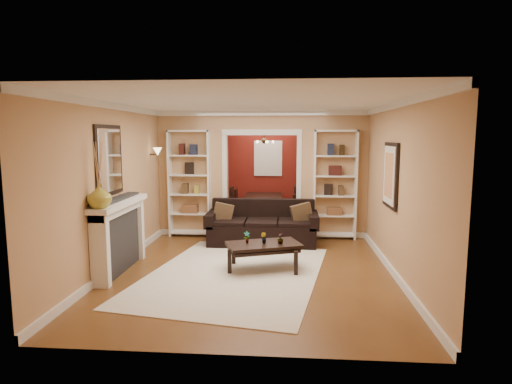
# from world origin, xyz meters

# --- Properties ---
(floor) EXTENTS (8.00, 8.00, 0.00)m
(floor) POSITION_xyz_m (0.00, 0.00, 0.00)
(floor) COLOR brown
(floor) RESTS_ON ground
(ceiling) EXTENTS (8.00, 8.00, 0.00)m
(ceiling) POSITION_xyz_m (0.00, 0.00, 2.70)
(ceiling) COLOR white
(ceiling) RESTS_ON ground
(wall_back) EXTENTS (8.00, 0.00, 8.00)m
(wall_back) POSITION_xyz_m (0.00, 4.00, 1.35)
(wall_back) COLOR tan
(wall_back) RESTS_ON ground
(wall_front) EXTENTS (8.00, 0.00, 8.00)m
(wall_front) POSITION_xyz_m (0.00, -4.00, 1.35)
(wall_front) COLOR tan
(wall_front) RESTS_ON ground
(wall_left) EXTENTS (0.00, 8.00, 8.00)m
(wall_left) POSITION_xyz_m (-2.25, 0.00, 1.35)
(wall_left) COLOR tan
(wall_left) RESTS_ON ground
(wall_right) EXTENTS (0.00, 8.00, 8.00)m
(wall_right) POSITION_xyz_m (2.25, 0.00, 1.35)
(wall_right) COLOR tan
(wall_right) RESTS_ON ground
(partition_wall) EXTENTS (4.50, 0.15, 2.70)m
(partition_wall) POSITION_xyz_m (0.00, 1.20, 1.35)
(partition_wall) COLOR tan
(partition_wall) RESTS_ON floor
(red_back_panel) EXTENTS (4.44, 0.04, 2.64)m
(red_back_panel) POSITION_xyz_m (0.00, 3.97, 1.32)
(red_back_panel) COLOR maroon
(red_back_panel) RESTS_ON floor
(dining_window) EXTENTS (0.78, 0.03, 0.98)m
(dining_window) POSITION_xyz_m (0.00, 3.93, 1.55)
(dining_window) COLOR #8CA5CC
(dining_window) RESTS_ON wall_back
(area_rug) EXTENTS (3.18, 4.02, 0.01)m
(area_rug) POSITION_xyz_m (-0.27, -1.50, 0.01)
(area_rug) COLOR silver
(area_rug) RESTS_ON floor
(sofa) EXTENTS (2.23, 0.96, 0.87)m
(sofa) POSITION_xyz_m (0.06, 0.45, 0.44)
(sofa) COLOR black
(sofa) RESTS_ON floor
(pillow_left) EXTENTS (0.39, 0.15, 0.38)m
(pillow_left) POSITION_xyz_m (-0.73, 0.43, 0.62)
(pillow_left) COLOR brown
(pillow_left) RESTS_ON sofa
(pillow_right) EXTENTS (0.42, 0.22, 0.40)m
(pillow_right) POSITION_xyz_m (0.85, 0.43, 0.63)
(pillow_right) COLOR brown
(pillow_right) RESTS_ON sofa
(coffee_table) EXTENTS (1.32, 0.99, 0.44)m
(coffee_table) POSITION_xyz_m (0.19, -1.22, 0.22)
(coffee_table) COLOR black
(coffee_table) RESTS_ON floor
(plant_left) EXTENTS (0.12, 0.09, 0.19)m
(plant_left) POSITION_xyz_m (-0.09, -1.22, 0.54)
(plant_left) COLOR #336626
(plant_left) RESTS_ON coffee_table
(plant_center) EXTENTS (0.12, 0.12, 0.18)m
(plant_center) POSITION_xyz_m (0.19, -1.22, 0.53)
(plant_center) COLOR #336626
(plant_center) RESTS_ON coffee_table
(plant_right) EXTENTS (0.10, 0.10, 0.17)m
(plant_right) POSITION_xyz_m (0.46, -1.22, 0.53)
(plant_right) COLOR #336626
(plant_right) RESTS_ON coffee_table
(bookshelf_left) EXTENTS (0.90, 0.30, 2.30)m
(bookshelf_left) POSITION_xyz_m (-1.55, 1.03, 1.15)
(bookshelf_left) COLOR white
(bookshelf_left) RESTS_ON floor
(bookshelf_right) EXTENTS (0.90, 0.30, 2.30)m
(bookshelf_right) POSITION_xyz_m (1.55, 1.03, 1.15)
(bookshelf_right) COLOR white
(bookshelf_right) RESTS_ON floor
(fireplace) EXTENTS (0.32, 1.70, 1.16)m
(fireplace) POSITION_xyz_m (-2.09, -1.50, 0.58)
(fireplace) COLOR white
(fireplace) RESTS_ON floor
(vase) EXTENTS (0.37, 0.37, 0.35)m
(vase) POSITION_xyz_m (-2.09, -2.20, 1.34)
(vase) COLOR #A59D35
(vase) RESTS_ON fireplace
(mirror) EXTENTS (0.03, 0.95, 1.10)m
(mirror) POSITION_xyz_m (-2.23, -1.50, 1.80)
(mirror) COLOR silver
(mirror) RESTS_ON wall_left
(wall_sconce) EXTENTS (0.18, 0.18, 0.22)m
(wall_sconce) POSITION_xyz_m (-2.15, 0.55, 1.83)
(wall_sconce) COLOR #FFE0A5
(wall_sconce) RESTS_ON wall_left
(framed_art) EXTENTS (0.04, 0.85, 1.05)m
(framed_art) POSITION_xyz_m (2.21, -1.00, 1.55)
(framed_art) COLOR black
(framed_art) RESTS_ON wall_right
(dining_table) EXTENTS (1.77, 0.99, 0.62)m
(dining_table) POSITION_xyz_m (-0.04, 2.88, 0.31)
(dining_table) COLOR black
(dining_table) RESTS_ON floor
(dining_chair_nw) EXTENTS (0.59, 0.59, 0.94)m
(dining_chair_nw) POSITION_xyz_m (-0.59, 2.58, 0.47)
(dining_chair_nw) COLOR black
(dining_chair_nw) RESTS_ON floor
(dining_chair_ne) EXTENTS (0.49, 0.49, 0.76)m
(dining_chair_ne) POSITION_xyz_m (0.51, 2.58, 0.38)
(dining_chair_ne) COLOR black
(dining_chair_ne) RESTS_ON floor
(dining_chair_sw) EXTENTS (0.51, 0.51, 0.81)m
(dining_chair_sw) POSITION_xyz_m (-0.59, 3.18, 0.40)
(dining_chair_sw) COLOR black
(dining_chair_sw) RESTS_ON floor
(dining_chair_se) EXTENTS (0.51, 0.51, 0.90)m
(dining_chair_se) POSITION_xyz_m (0.51, 3.18, 0.45)
(dining_chair_se) COLOR black
(dining_chair_se) RESTS_ON floor
(chandelier) EXTENTS (0.50, 0.50, 0.30)m
(chandelier) POSITION_xyz_m (0.00, 2.70, 2.02)
(chandelier) COLOR #352A18
(chandelier) RESTS_ON ceiling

